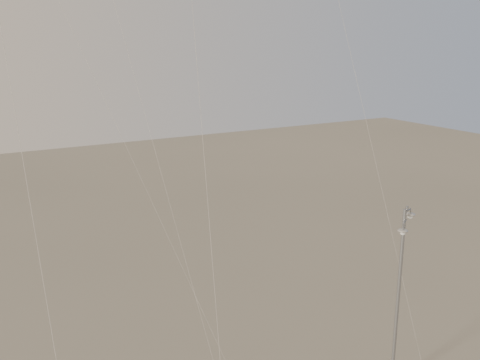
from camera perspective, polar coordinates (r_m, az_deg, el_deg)
street_lamp at (r=34.95m, az=13.43°, el=-9.34°), size 1.49×1.04×9.61m
kite_1 at (r=25.58m, az=-3.90°, el=12.18°), size 2.83×8.69×23.58m
kite_3 at (r=18.45m, az=-18.55°, el=4.60°), size 0.75×7.31×21.37m
kite_4 at (r=40.83m, az=8.52°, el=14.26°), size 1.06×11.98×25.18m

